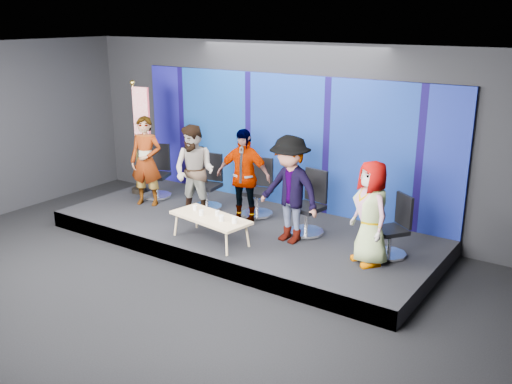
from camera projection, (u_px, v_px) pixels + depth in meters
ground at (148, 292)px, 8.55m from camera, size 10.00×10.00×0.00m
room_walls at (138, 133)px, 7.83m from camera, size 10.02×8.02×3.51m
riser at (244, 232)px, 10.48m from camera, size 7.00×3.00×0.30m
backdrop at (286, 141)px, 11.19m from camera, size 7.00×0.08×2.60m
chair_a at (157, 180)px, 11.95m from camera, size 0.80×0.80×1.10m
panelist_a at (146, 161)px, 11.32m from camera, size 0.76×0.63×1.79m
chair_b at (208, 191)px, 11.25m from camera, size 0.68×0.68×1.08m
panelist_b at (194, 171)px, 10.66m from camera, size 0.93×0.76×1.75m
chair_c at (258, 197)px, 10.87m from camera, size 0.73×0.73×1.09m
panelist_c at (243, 176)px, 10.31m from camera, size 1.10×0.65×1.76m
chair_d at (309, 213)px, 9.93m from camera, size 0.73×0.73×1.12m
panelist_d at (290, 190)px, 9.43m from camera, size 1.27×0.86×1.82m
chair_e at (393, 236)px, 9.00m from camera, size 0.79×0.79×1.00m
panelist_e at (371, 213)px, 8.60m from camera, size 0.95×0.89×1.63m
coffee_table at (210, 218)px, 9.57m from camera, size 1.52×0.82×0.44m
mug_a at (195, 208)px, 9.86m from camera, size 0.07×0.07×0.09m
mug_b at (201, 213)px, 9.60m from camera, size 0.08×0.08×0.09m
mug_c at (217, 213)px, 9.57m from camera, size 0.07×0.07×0.09m
mug_d at (221, 218)px, 9.33m from camera, size 0.08×0.08×0.10m
mug_e at (234, 220)px, 9.24m from camera, size 0.08×0.08×0.10m
flag_stand at (140, 135)px, 11.90m from camera, size 0.55×0.32×2.41m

